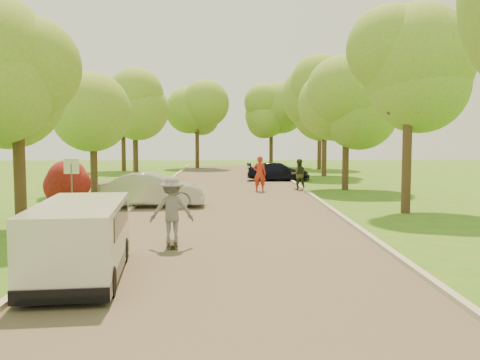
{
  "coord_description": "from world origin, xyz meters",
  "views": [
    {
      "loc": [
        -0.08,
        -15.48,
        3.01
      ],
      "look_at": [
        0.35,
        5.08,
        1.3
      ],
      "focal_mm": 40.0,
      "sensor_mm": 36.0,
      "label": 1
    }
  ],
  "objects": [
    {
      "name": "ground",
      "position": [
        0.0,
        0.0,
        0.0
      ],
      "size": [
        100.0,
        100.0,
        0.0
      ],
      "primitive_type": "plane",
      "color": "#2C721B",
      "rests_on": "ground"
    },
    {
      "name": "tree_r_midb",
      "position": [
        6.6,
        14.0,
        4.88
      ],
      "size": [
        4.51,
        4.4,
        7.01
      ],
      "color": "#382619",
      "rests_on": "ground"
    },
    {
      "name": "tree_l_far",
      "position": [
        -6.39,
        22.0,
        5.47
      ],
      "size": [
        4.92,
        4.8,
        7.79
      ],
      "color": "#382619",
      "rests_on": "ground"
    },
    {
      "name": "skateboarder",
      "position": [
        -1.61,
        -1.21,
        1.02
      ],
      "size": [
        1.26,
        0.85,
        1.81
      ],
      "primitive_type": "imported",
      "rotation": [
        0.0,
        0.0,
        3.3
      ],
      "color": "slate",
      "rests_on": "longboard"
    },
    {
      "name": "person_olive",
      "position": [
        3.8,
        14.03,
        0.86
      ],
      "size": [
        0.85,
        0.66,
        1.72
      ],
      "primitive_type": "imported",
      "rotation": [
        0.0,
        0.0,
        3.16
      ],
      "color": "#30331F",
      "rests_on": "ground"
    },
    {
      "name": "street_sign",
      "position": [
        -5.8,
        4.0,
        1.56
      ],
      "size": [
        0.55,
        0.06,
        2.17
      ],
      "color": "#59595E",
      "rests_on": "ground"
    },
    {
      "name": "longboard",
      "position": [
        -1.61,
        -1.21,
        0.1
      ],
      "size": [
        0.4,
        0.95,
        0.11
      ],
      "rotation": [
        0.0,
        0.0,
        3.3
      ],
      "color": "black",
      "rests_on": "ground"
    },
    {
      "name": "tree_bg_d",
      "position": [
        4.22,
        36.0,
        5.31
      ],
      "size": [
        5.12,
        5.0,
        7.72
      ],
      "color": "#382619",
      "rests_on": "ground"
    },
    {
      "name": "tree_l_mida",
      "position": [
        -6.3,
        1.0,
        5.17
      ],
      "size": [
        4.71,
        4.6,
        7.39
      ],
      "color": "#382619",
      "rests_on": "ground"
    },
    {
      "name": "curb_right",
      "position": [
        4.05,
        8.0,
        0.06
      ],
      "size": [
        0.18,
        60.0,
        0.12
      ],
      "primitive_type": "cube",
      "color": "#B2AD9E",
      "rests_on": "ground"
    },
    {
      "name": "road",
      "position": [
        0.0,
        8.0,
        0.01
      ],
      "size": [
        8.0,
        60.0,
        0.01
      ],
      "primitive_type": "cube",
      "color": "#4C4438",
      "rests_on": "ground"
    },
    {
      "name": "tree_bg_c",
      "position": [
        -2.79,
        34.0,
        5.02
      ],
      "size": [
        4.92,
        4.8,
        7.33
      ],
      "color": "#382619",
      "rests_on": "ground"
    },
    {
      "name": "dark_sedan",
      "position": [
        3.22,
        20.03,
        0.61
      ],
      "size": [
        4.25,
        1.83,
        1.22
      ],
      "primitive_type": "imported",
      "rotation": [
        0.0,
        0.0,
        1.54
      ],
      "color": "black",
      "rests_on": "ground"
    },
    {
      "name": "curb_left",
      "position": [
        -4.05,
        8.0,
        0.06
      ],
      "size": [
        0.18,
        60.0,
        0.12
      ],
      "primitive_type": "cube",
      "color": "#B2AD9E",
      "rests_on": "ground"
    },
    {
      "name": "tree_r_far",
      "position": [
        7.23,
        24.0,
        5.83
      ],
      "size": [
        5.33,
        5.2,
        8.34
      ],
      "color": "#382619",
      "rests_on": "ground"
    },
    {
      "name": "person_striped",
      "position": [
        1.58,
        13.16,
        0.96
      ],
      "size": [
        0.75,
        0.55,
        1.92
      ],
      "primitive_type": "imported",
      "rotation": [
        0.0,
        0.0,
        3.01
      ],
      "color": "#B32C1A",
      "rests_on": "ground"
    },
    {
      "name": "red_shrub",
      "position": [
        -6.3,
        5.5,
        1.1
      ],
      "size": [
        1.7,
        1.7,
        1.95
      ],
      "color": "#382619",
      "rests_on": "ground"
    },
    {
      "name": "tree_r_mida",
      "position": [
        7.02,
        5.0,
        5.54
      ],
      "size": [
        5.13,
        5.0,
        7.95
      ],
      "color": "#382619",
      "rests_on": "ground"
    },
    {
      "name": "tree_l_midb",
      "position": [
        -6.81,
        12.0,
        4.59
      ],
      "size": [
        4.3,
        4.2,
        6.62
      ],
      "color": "#382619",
      "rests_on": "ground"
    },
    {
      "name": "minivan",
      "position": [
        -3.2,
        -4.33,
        0.85
      ],
      "size": [
        2.14,
        4.47,
        1.61
      ],
      "rotation": [
        0.0,
        0.0,
        0.11
      ],
      "color": "silver",
      "rests_on": "ground"
    },
    {
      "name": "tree_bg_a",
      "position": [
        -8.78,
        30.0,
        5.31
      ],
      "size": [
        5.12,
        5.0,
        7.72
      ],
      "color": "#382619",
      "rests_on": "ground"
    },
    {
      "name": "silver_sedan",
      "position": [
        -3.3,
        6.98,
        0.72
      ],
      "size": [
        4.42,
        1.63,
        1.44
      ],
      "primitive_type": "imported",
      "rotation": [
        0.0,
        0.0,
        1.59
      ],
      "color": "#A8A8AC",
      "rests_on": "ground"
    },
    {
      "name": "tree_bg_b",
      "position": [
        8.22,
        32.0,
        5.54
      ],
      "size": [
        5.12,
        5.0,
        7.95
      ],
      "color": "#382619",
      "rests_on": "ground"
    }
  ]
}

